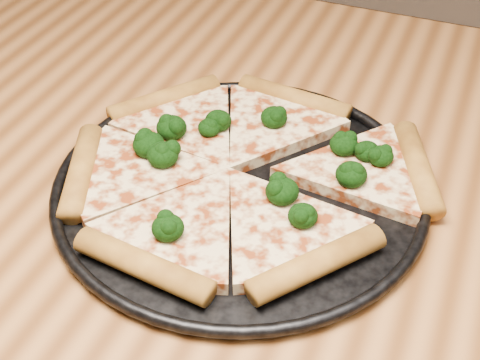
% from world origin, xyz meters
% --- Properties ---
extents(dining_table, '(1.20, 0.90, 0.75)m').
position_xyz_m(dining_table, '(0.00, 0.00, 0.66)').
color(dining_table, '#9C6030').
rests_on(dining_table, ground).
extents(pizza_pan, '(0.37, 0.37, 0.02)m').
position_xyz_m(pizza_pan, '(-0.11, 0.01, 0.76)').
color(pizza_pan, black).
rests_on(pizza_pan, dining_table).
extents(pizza, '(0.38, 0.33, 0.03)m').
position_xyz_m(pizza, '(-0.11, 0.02, 0.77)').
color(pizza, beige).
rests_on(pizza, pizza_pan).
extents(broccoli_florets, '(0.25, 0.22, 0.02)m').
position_xyz_m(broccoli_florets, '(-0.11, 0.03, 0.78)').
color(broccoli_florets, black).
rests_on(broccoli_florets, pizza).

